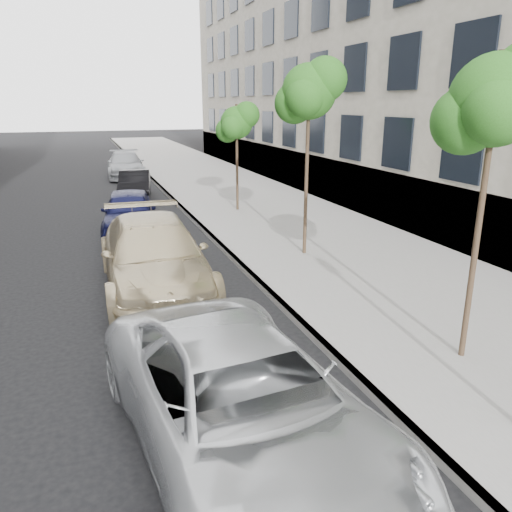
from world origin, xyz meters
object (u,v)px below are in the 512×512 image
sedan_black (135,185)px  sedan_rear (126,165)px  minivan (242,403)px  sedan_blue (129,212)px  tree_near (497,100)px  tree_far (237,123)px  tree_mid (310,92)px  suv (154,256)px

sedan_black → sedan_rear: (0.28, 7.27, 0.10)m
minivan → sedan_blue: (-0.15, 12.07, -0.04)m
sedan_black → sedan_rear: bearing=96.5°
tree_near → sedan_rear: size_ratio=0.98×
tree_far → tree_mid: bearing=-90.0°
tree_mid → sedan_rear: 19.02m
tree_mid → sedan_rear: size_ratio=1.04×
sedan_rear → sedan_blue: bearing=-91.4°
sedan_blue → sedan_black: size_ratio=1.12×
sedan_blue → sedan_black: sedan_blue is taller
tree_far → suv: bearing=-120.3°
tree_far → sedan_rear: size_ratio=0.82×
tree_mid → suv: 5.99m
tree_near → suv: (-4.50, 5.28, -3.51)m
minivan → suv: bearing=85.7°
tree_mid → sedan_blue: bearing=134.9°
suv → sedan_rear: (1.18, 19.55, -0.10)m
sedan_blue → sedan_black: bearing=89.0°
tree_near → sedan_black: 18.31m
minivan → sedan_rear: (1.03, 25.87, -0.03)m
sedan_blue → tree_mid: bearing=-38.3°
sedan_blue → minivan: bearing=-82.5°
minivan → sedan_blue: minivan is taller
tree_near → sedan_blue: bearing=112.2°
tree_near → minivan: bearing=-166.5°
tree_mid → sedan_blue: size_ratio=1.22×
tree_mid → tree_far: 6.58m
minivan → sedan_blue: bearing=85.1°
tree_near → sedan_blue: 12.44m
minivan → suv: 6.33m
suv → sedan_black: size_ratio=1.49×
tree_far → sedan_black: (-3.60, 4.56, -2.92)m
tree_far → sedan_blue: size_ratio=0.97×
tree_near → tree_far: tree_near is taller
tree_near → minivan: 5.73m
tree_near → tree_mid: tree_mid is taller
tree_far → minivan: (-4.35, -14.04, -2.78)m
tree_near → tree_far: size_ratio=1.20×
tree_mid → suv: tree_mid is taller
tree_near → minivan: size_ratio=0.90×
tree_far → sedan_black: bearing=128.3°
sedan_rear → sedan_black: bearing=-88.8°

